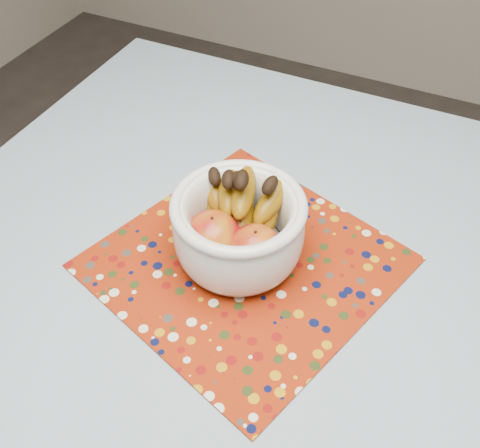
# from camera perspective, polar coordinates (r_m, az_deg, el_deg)

# --- Properties ---
(table) EXTENTS (1.20, 1.20, 0.75)m
(table) POSITION_cam_1_polar(r_m,az_deg,el_deg) (0.94, 2.70, -12.20)
(table) COLOR olive
(table) RESTS_ON ground
(tablecloth) EXTENTS (1.32, 1.32, 0.01)m
(tablecloth) POSITION_cam_1_polar(r_m,az_deg,el_deg) (0.88, 2.88, -9.37)
(tablecloth) COLOR slate
(tablecloth) RESTS_ON table
(placemat) EXTENTS (0.54, 0.54, 0.00)m
(placemat) POSITION_cam_1_polar(r_m,az_deg,el_deg) (0.93, 0.53, -3.92)
(placemat) COLOR maroon
(placemat) RESTS_ON tablecloth
(fruit_bowl) EXTENTS (0.24, 0.22, 0.17)m
(fruit_bowl) POSITION_cam_1_polar(r_m,az_deg,el_deg) (0.89, -0.32, 0.25)
(fruit_bowl) COLOR silver
(fruit_bowl) RESTS_ON placemat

